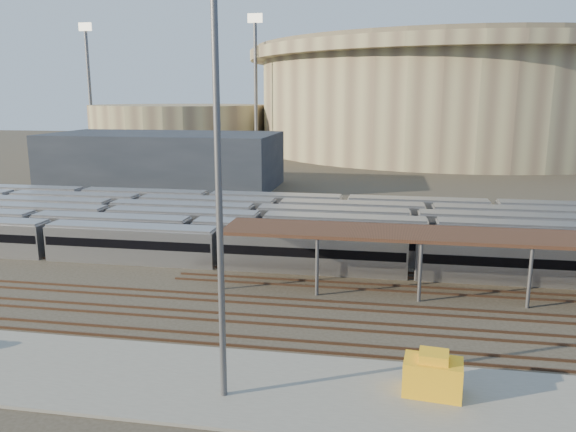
# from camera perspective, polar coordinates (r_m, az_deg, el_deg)

# --- Properties ---
(ground) EXTENTS (420.00, 420.00, 0.00)m
(ground) POSITION_cam_1_polar(r_m,az_deg,el_deg) (47.66, 2.05, -8.51)
(ground) COLOR #383026
(ground) RESTS_ON ground
(apron) EXTENTS (50.00, 9.00, 0.20)m
(apron) POSITION_cam_1_polar(r_m,az_deg,el_deg) (35.39, -9.88, -16.20)
(apron) COLOR gray
(apron) RESTS_ON ground
(subway_trains) EXTENTS (129.11, 23.90, 3.60)m
(subway_trains) POSITION_cam_1_polar(r_m,az_deg,el_deg) (64.63, 5.57, -1.35)
(subway_trains) COLOR #B4B4B9
(subway_trains) RESTS_ON ground
(empty_tracks) EXTENTS (170.00, 9.62, 0.18)m
(empty_tracks) POSITION_cam_1_polar(r_m,az_deg,el_deg) (43.03, 1.11, -10.71)
(empty_tracks) COLOR #4C3323
(empty_tracks) RESTS_ON ground
(stadium) EXTENTS (124.00, 124.00, 32.50)m
(stadium) POSITION_cam_1_polar(r_m,az_deg,el_deg) (185.17, 16.16, 11.55)
(stadium) COLOR tan
(stadium) RESTS_ON ground
(secondary_arena) EXTENTS (56.00, 56.00, 14.00)m
(secondary_arena) POSITION_cam_1_polar(r_m,az_deg,el_deg) (186.55, -10.93, 8.89)
(secondary_arena) COLOR tan
(secondary_arena) RESTS_ON ground
(service_building) EXTENTS (42.00, 20.00, 10.00)m
(service_building) POSITION_cam_1_polar(r_m,az_deg,el_deg) (108.00, -12.51, 5.56)
(service_building) COLOR #1E232D
(service_building) RESTS_ON ground
(floodlight_0) EXTENTS (4.00, 1.00, 38.40)m
(floodlight_0) POSITION_cam_1_polar(r_m,az_deg,el_deg) (158.40, -3.30, 13.49)
(floodlight_0) COLOR #55555A
(floodlight_0) RESTS_ON ground
(floodlight_1) EXTENTS (4.00, 1.00, 38.40)m
(floodlight_1) POSITION_cam_1_polar(r_m,az_deg,el_deg) (187.79, -19.55, 12.61)
(floodlight_1) COLOR #55555A
(floodlight_1) RESTS_ON ground
(floodlight_3) EXTENTS (4.00, 1.00, 38.40)m
(floodlight_3) POSITION_cam_1_polar(r_m,az_deg,el_deg) (204.86, 5.60, 13.13)
(floodlight_3) COLOR #55555A
(floodlight_3) RESTS_ON ground
(yard_light_pole) EXTENTS (0.81, 0.36, 22.31)m
(yard_light_pole) POSITION_cam_1_polar(r_m,az_deg,el_deg) (29.68, -7.02, 1.65)
(yard_light_pole) COLOR #55555A
(yard_light_pole) RESTS_ON apron
(yellow_equipment) EXTENTS (3.44, 2.37, 2.02)m
(yellow_equipment) POSITION_cam_1_polar(r_m,az_deg,el_deg) (34.00, 14.48, -15.55)
(yellow_equipment) COLOR #F2AC16
(yellow_equipment) RESTS_ON apron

